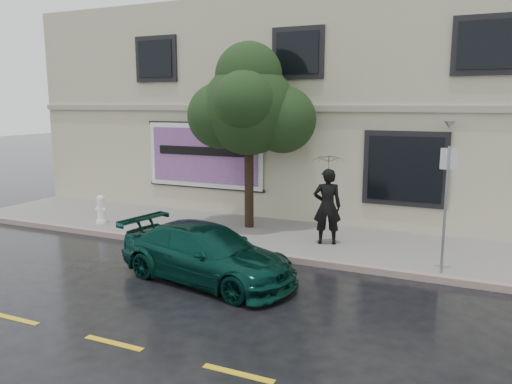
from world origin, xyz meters
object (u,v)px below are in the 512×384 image
at_px(street_tree, 249,109).
at_px(car, 206,253).
at_px(pedestrian, 327,206).
at_px(fire_hydrant, 101,209).

bearing_deg(street_tree, car, -77.43).
distance_m(pedestrian, street_tree, 3.64).
relative_size(car, pedestrian, 2.08).
height_order(car, fire_hydrant, car).
relative_size(car, fire_hydrant, 4.76).
bearing_deg(pedestrian, fire_hydrant, -14.33).
relative_size(street_tree, fire_hydrant, 5.52).
bearing_deg(car, pedestrian, -16.07).
height_order(car, pedestrian, pedestrian).
relative_size(car, street_tree, 0.86).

